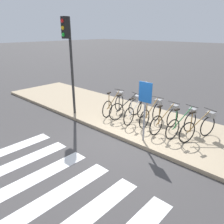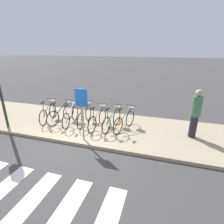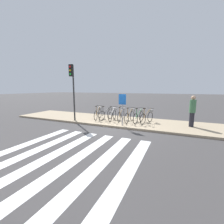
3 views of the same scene
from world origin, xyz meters
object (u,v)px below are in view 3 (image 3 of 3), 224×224
(traffic_light, at_px, (72,81))
(parked_bicycle_0, at_px, (98,113))
(parked_bicycle_1, at_px, (107,113))
(parked_bicycle_5, at_px, (139,116))
(parked_bicycle_6, at_px, (147,116))
(parked_bicycle_4, at_px, (130,115))
(parked_bicycle_3, at_px, (121,114))
(pedestrian, at_px, (192,110))
(parked_bicycle_2, at_px, (113,114))
(sign_post, at_px, (122,104))

(traffic_light, bearing_deg, parked_bicycle_0, 45.16)
(parked_bicycle_1, distance_m, parked_bicycle_5, 2.31)
(parked_bicycle_6, bearing_deg, parked_bicycle_4, -172.39)
(parked_bicycle_3, relative_size, traffic_light, 0.43)
(parked_bicycle_0, bearing_deg, traffic_light, -134.84)
(pedestrian, bearing_deg, parked_bicycle_3, -179.26)
(parked_bicycle_2, distance_m, sign_post, 1.81)
(parked_bicycle_2, distance_m, parked_bicycle_3, 0.59)
(parked_bicycle_5, bearing_deg, parked_bicycle_3, 175.38)
(parked_bicycle_3, bearing_deg, parked_bicycle_2, -163.67)
(traffic_light, bearing_deg, parked_bicycle_1, 33.43)
(traffic_light, bearing_deg, pedestrian, 11.21)
(parked_bicycle_4, xyz_separation_m, pedestrian, (3.60, 0.23, 0.51))
(parked_bicycle_5, bearing_deg, parked_bicycle_4, -172.90)
(parked_bicycle_3, bearing_deg, parked_bicycle_6, -0.92)
(parked_bicycle_0, height_order, parked_bicycle_3, same)
(parked_bicycle_1, bearing_deg, parked_bicycle_6, 1.81)
(parked_bicycle_4, distance_m, sign_post, 1.43)
(parked_bicycle_0, height_order, parked_bicycle_2, same)
(sign_post, bearing_deg, parked_bicycle_4, 83.14)
(parked_bicycle_0, xyz_separation_m, parked_bicycle_6, (3.50, 0.11, 0.00))
(parked_bicycle_5, bearing_deg, parked_bicycle_6, 8.19)
(parked_bicycle_4, bearing_deg, pedestrian, 3.66)
(parked_bicycle_5, relative_size, parked_bicycle_6, 1.03)
(parked_bicycle_0, height_order, pedestrian, pedestrian)
(parked_bicycle_2, relative_size, parked_bicycle_5, 1.01)
(parked_bicycle_3, relative_size, parked_bicycle_5, 1.01)
(parked_bicycle_3, distance_m, parked_bicycle_5, 1.27)
(parked_bicycle_0, height_order, parked_bicycle_5, same)
(parked_bicycle_4, bearing_deg, parked_bicycle_0, 179.17)
(parked_bicycle_4, height_order, traffic_light, traffic_light)
(parked_bicycle_3, distance_m, parked_bicycle_4, 0.70)
(parked_bicycle_2, relative_size, sign_post, 0.86)
(parked_bicycle_6, height_order, traffic_light, traffic_light)
(parked_bicycle_6, distance_m, sign_post, 1.98)
(parked_bicycle_0, distance_m, parked_bicycle_6, 3.50)
(parked_bicycle_1, xyz_separation_m, parked_bicycle_6, (2.82, 0.09, 0.00))
(parked_bicycle_2, bearing_deg, parked_bicycle_6, 3.38)
(parked_bicycle_6, bearing_deg, pedestrian, 1.92)
(pedestrian, distance_m, sign_post, 4.00)
(parked_bicycle_0, relative_size, sign_post, 0.85)
(parked_bicycle_3, xyz_separation_m, parked_bicycle_6, (1.77, -0.03, 0.00))
(parked_bicycle_1, xyz_separation_m, parked_bicycle_4, (1.72, -0.06, 0.00))
(parked_bicycle_2, bearing_deg, parked_bicycle_3, 16.33)
(parked_bicycle_2, distance_m, parked_bicycle_5, 1.83)
(parked_bicycle_2, height_order, parked_bicycle_5, same)
(parked_bicycle_2, bearing_deg, pedestrian, 2.63)
(parked_bicycle_5, distance_m, parked_bicycle_6, 0.52)
(parked_bicycle_0, relative_size, parked_bicycle_2, 0.99)
(parked_bicycle_0, relative_size, parked_bicycle_5, 1.00)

